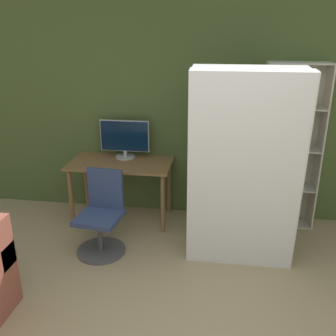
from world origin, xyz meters
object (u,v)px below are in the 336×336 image
mattress_near (245,175)px  monitor (125,138)px  bookshelf (282,147)px  mattress_far (243,164)px  office_chair (102,221)px

mattress_near → monitor: bearing=145.5°
bookshelf → mattress_far: 0.81m
bookshelf → mattress_far: size_ratio=0.99×
monitor → office_chair: size_ratio=0.69×
office_chair → bookshelf: size_ratio=0.46×
office_chair → mattress_far: bearing=10.4°
office_chair → mattress_near: size_ratio=0.45×
monitor → mattress_far: mattress_far is taller
office_chair → mattress_far: size_ratio=0.46×
monitor → mattress_far: bearing=-24.8°
monitor → office_chair: bearing=-92.8°
monitor → mattress_near: 1.72m
office_chair → mattress_near: (1.46, -0.05, 0.63)m
office_chair → mattress_near: 1.59m
monitor → office_chair: 1.13m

